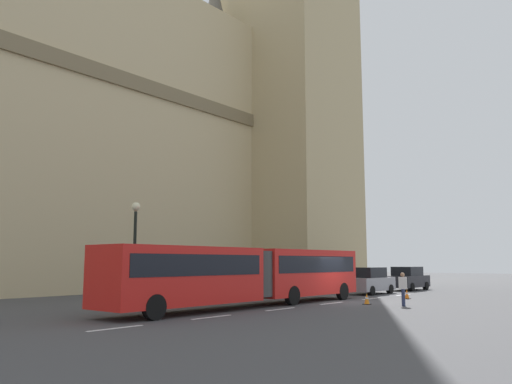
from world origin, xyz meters
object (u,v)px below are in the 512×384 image
(street_lamp, at_px, (135,246))
(pedestrian_near_cones, at_px, (403,288))
(sedan_lead, at_px, (370,281))
(traffic_cone_west, at_px, (367,299))
(articulated_bus, at_px, (250,272))
(sedan_trailing, at_px, (408,279))
(traffic_cone_middle, at_px, (407,294))

(street_lamp, xyz_separation_m, pedestrian_near_cones, (9.07, -10.27, -2.14))
(sedan_lead, height_order, traffic_cone_west, sedan_lead)
(traffic_cone_west, bearing_deg, street_lamp, 136.69)
(articulated_bus, height_order, street_lamp, street_lamp)
(sedan_lead, height_order, sedan_trailing, same)
(sedan_lead, relative_size, sedan_trailing, 1.00)
(sedan_lead, xyz_separation_m, pedestrian_near_cones, (-7.84, -5.96, -0.00))
(sedan_lead, xyz_separation_m, traffic_cone_middle, (-2.83, -3.95, -0.63))
(articulated_bus, relative_size, pedestrian_near_cones, 10.18)
(sedan_trailing, bearing_deg, traffic_cone_west, -164.63)
(sedan_lead, bearing_deg, street_lamp, 165.71)
(traffic_cone_west, distance_m, pedestrian_near_cones, 2.05)
(traffic_cone_middle, bearing_deg, traffic_cone_west, -179.17)
(traffic_cone_west, bearing_deg, sedan_trailing, 15.37)
(traffic_cone_west, xyz_separation_m, pedestrian_near_cones, (0.24, -1.94, 0.63))
(sedan_lead, xyz_separation_m, traffic_cone_west, (-8.08, -4.02, -0.63))
(traffic_cone_west, height_order, traffic_cone_middle, same)
(traffic_cone_middle, xyz_separation_m, street_lamp, (-14.08, 8.25, 2.77))
(articulated_bus, bearing_deg, street_lamp, 130.02)
(traffic_cone_west, relative_size, traffic_cone_middle, 1.00)
(pedestrian_near_cones, bearing_deg, articulated_bus, 132.56)
(traffic_cone_middle, bearing_deg, sedan_lead, 54.34)
(pedestrian_near_cones, bearing_deg, traffic_cone_west, 96.94)
(sedan_lead, xyz_separation_m, sedan_trailing, (6.53, -0.01, 0.00))
(traffic_cone_middle, relative_size, pedestrian_near_cones, 0.34)
(sedan_lead, relative_size, traffic_cone_middle, 7.59)
(street_lamp, bearing_deg, sedan_trailing, -10.43)
(articulated_bus, relative_size, traffic_cone_middle, 29.66)
(articulated_bus, height_order, sedan_lead, articulated_bus)
(traffic_cone_middle, distance_m, street_lamp, 16.56)
(street_lamp, relative_size, pedestrian_near_cones, 3.12)
(articulated_bus, bearing_deg, traffic_cone_west, -37.11)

